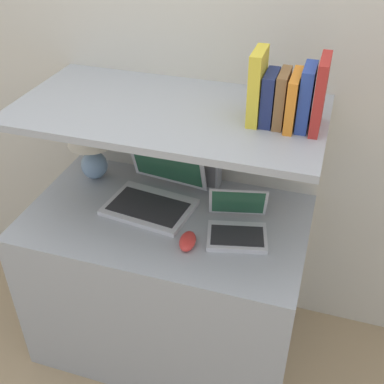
{
  "coord_description": "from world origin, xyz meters",
  "views": [
    {
      "loc": [
        0.58,
        -1.13,
        1.99
      ],
      "look_at": [
        0.12,
        0.34,
        0.91
      ],
      "focal_mm": 45.0,
      "sensor_mm": 36.0,
      "label": 1
    }
  ],
  "objects": [
    {
      "name": "back_riser",
      "position": [
        0.0,
        0.71,
        0.6
      ],
      "size": [
        1.17,
        0.04,
        1.19
      ],
      "color": "beige",
      "rests_on": "ground_plane"
    },
    {
      "name": "desk",
      "position": [
        0.0,
        0.34,
        0.38
      ],
      "size": [
        1.17,
        0.69,
        0.76
      ],
      "color": "#999EA3",
      "rests_on": "ground_plane"
    },
    {
      "name": "laptop_large",
      "position": [
        -0.08,
        0.43,
        0.82
      ],
      "size": [
        0.39,
        0.38,
        0.28
      ],
      "color": "silver",
      "rests_on": "desk"
    },
    {
      "name": "book_red",
      "position": [
        0.54,
        0.42,
        1.34
      ],
      "size": [
        0.03,
        0.17,
        0.25
      ],
      "color": "#A82823",
      "rests_on": "shelf"
    },
    {
      "name": "laptop_small",
      "position": [
        0.31,
        0.33,
        0.8
      ],
      "size": [
        0.28,
        0.28,
        0.17
      ],
      "color": "silver",
      "rests_on": "desk"
    },
    {
      "name": "book_navy",
      "position": [
        0.37,
        0.42,
        1.31
      ],
      "size": [
        0.04,
        0.13,
        0.18
      ],
      "color": "navy",
      "rests_on": "shelf"
    },
    {
      "name": "book_orange",
      "position": [
        0.45,
        0.42,
        1.31
      ],
      "size": [
        0.03,
        0.18,
        0.18
      ],
      "color": "orange",
      "rests_on": "shelf"
    },
    {
      "name": "book_blue",
      "position": [
        0.49,
        0.42,
        1.33
      ],
      "size": [
        0.04,
        0.14,
        0.22
      ],
      "color": "#284293",
      "rests_on": "shelf"
    },
    {
      "name": "router_box",
      "position": [
        0.11,
        0.62,
        0.84
      ],
      "size": [
        0.1,
        0.08,
        0.16
      ],
      "color": "gray",
      "rests_on": "desk"
    },
    {
      "name": "table_lamp",
      "position": [
        -0.42,
        0.53,
        0.95
      ],
      "size": [
        0.21,
        0.21,
        0.29
      ],
      "color": "#7593B2",
      "rests_on": "desk"
    },
    {
      "name": "book_brown",
      "position": [
        0.41,
        0.42,
        1.31
      ],
      "size": [
        0.03,
        0.14,
        0.19
      ],
      "color": "brown",
      "rests_on": "shelf"
    },
    {
      "name": "shelf",
      "position": [
        0.0,
        0.42,
        1.21
      ],
      "size": [
        1.17,
        0.62,
        0.03
      ],
      "color": "#999EA3",
      "rests_on": "back_riser"
    },
    {
      "name": "wall_back",
      "position": [
        0.0,
        0.75,
        1.2
      ],
      "size": [
        6.0,
        0.05,
        2.4
      ],
      "color": "beige",
      "rests_on": "ground_plane"
    },
    {
      "name": "book_yellow",
      "position": [
        0.33,
        0.42,
        1.35
      ],
      "size": [
        0.04,
        0.15,
        0.25
      ],
      "color": "gold",
      "rests_on": "shelf"
    },
    {
      "name": "computer_mouse",
      "position": [
        0.14,
        0.2,
        0.78
      ],
      "size": [
        0.08,
        0.12,
        0.04
      ],
      "color": "red",
      "rests_on": "desk"
    }
  ]
}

